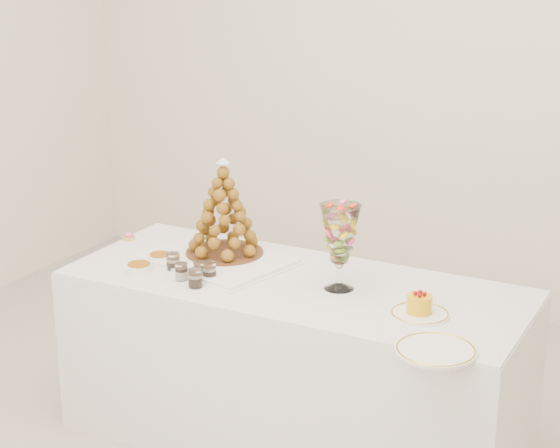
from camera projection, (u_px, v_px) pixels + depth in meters
The scene contains 15 objects.
buffet_table at pixel (294, 362), 3.63m from camera, with size 1.78×0.75×0.67m.
lace_tray at pixel (217, 259), 3.72m from camera, with size 0.54×0.41×0.02m, color white.
macaron_vase at pixel (340, 235), 3.39m from camera, with size 0.15×0.15×0.32m.
cake_plate at pixel (420, 314), 3.22m from camera, with size 0.20×0.20×0.01m, color white.
spare_plate at pixel (436, 351), 2.94m from camera, with size 0.26×0.26×0.01m, color white.
pink_tart at pixel (129, 236), 3.98m from camera, with size 0.05×0.05×0.03m.
verrine_a at pixel (173, 262), 3.62m from camera, with size 0.05×0.05×0.07m, color white.
verrine_b at pixel (200, 270), 3.54m from camera, with size 0.05×0.05×0.07m, color white.
verrine_c at pixel (209, 271), 3.53m from camera, with size 0.05×0.05×0.07m, color white.
verrine_d at pixel (181, 272), 3.53m from camera, with size 0.05×0.05×0.07m, color white.
verrine_e at pixel (195, 278), 3.46m from camera, with size 0.05×0.05×0.07m, color white.
ramekin_back at pixel (160, 258), 3.72m from camera, with size 0.09×0.09×0.03m, color white.
ramekin_front at pixel (139, 268), 3.61m from camera, with size 0.10×0.10×0.03m, color white.
croquembouche at pixel (224, 208), 3.71m from camera, with size 0.31×0.31×0.39m.
mousse_cake at pixel (419, 304), 3.21m from camera, with size 0.09×0.09×0.08m.
Camera 1 is at (1.53, -2.54, 1.96)m, focal length 60.00 mm.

